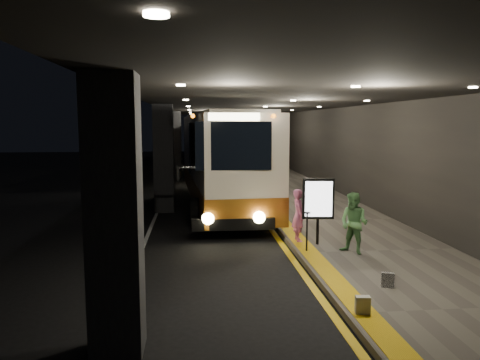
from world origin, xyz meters
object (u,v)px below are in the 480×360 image
coach_second (210,149)px  passenger_boarding (298,215)px  bag_plain (363,305)px  passenger_waiting_green (354,223)px  bag_polka (388,280)px  coach_main (221,163)px  info_sign (318,200)px  stanchion_post (307,232)px  coach_third (204,140)px

coach_second → passenger_boarding: 21.23m
bag_plain → passenger_waiting_green: bearing=73.2°
bag_polka → coach_second: bearing=96.6°
coach_second → bag_plain: coach_second is taller
coach_main → bag_polka: size_ratio=40.01×
info_sign → stanchion_post: 1.13m
coach_main → info_sign: 7.60m
bag_plain → info_sign: bearing=84.5°
coach_third → info_sign: size_ratio=6.64×
coach_main → bag_plain: coach_main is taller
passenger_boarding → passenger_waiting_green: size_ratio=0.94×
coach_third → stanchion_post: coach_third is taller
coach_third → bag_plain: size_ratio=38.21×
coach_main → coach_second: (-0.00, 14.35, -0.17)m
coach_main → bag_polka: 11.35m
coach_second → passenger_waiting_green: (3.08, -22.57, -0.75)m
coach_main → stanchion_post: coach_main is taller
coach_second → passenger_boarding: size_ratio=7.42×
coach_main → bag_polka: bearing=-78.8°
bag_polka → stanchion_post: 3.16m
coach_main → info_sign: coach_main is taller
coach_second → coach_third: size_ratio=0.91×
coach_main → passenger_waiting_green: bearing=-73.4°
coach_third → bag_plain: coach_third is taller
passenger_boarding → bag_polka: size_ratio=4.88×
info_sign → bag_plain: bearing=-89.3°
coach_second → bag_plain: bearing=-83.3°
passenger_waiting_green → passenger_boarding: bearing=177.4°
coach_main → stanchion_post: size_ratio=11.94×
coach_main → passenger_boarding: coach_main is taller
coach_main → info_sign: size_ratio=6.65×
passenger_boarding → passenger_waiting_green: 1.87m
coach_third → passenger_boarding: bearing=-87.2°
info_sign → stanchion_post: info_sign is taller
coach_second → coach_third: coach_third is taller
bag_polka → coach_main: bearing=105.1°
coach_main → bag_polka: coach_main is taller
coach_third → passenger_boarding: (2.00, -34.50, -0.99)m
coach_main → stanchion_post: bearing=-80.5°
passenger_waiting_green → bag_plain: 4.17m
coach_second → bag_plain: size_ratio=34.66×
coach_main → passenger_boarding: (1.88, -6.78, -0.97)m
bag_plain → coach_second: bearing=94.1°
passenger_boarding → info_sign: 0.82m
passenger_waiting_green → bag_plain: (-1.19, -3.94, -0.66)m
stanchion_post → bag_plain: bearing=-89.8°
coach_second → coach_third: bearing=93.1°
passenger_waiting_green → bag_polka: passenger_waiting_green is taller
coach_main → coach_second: coach_main is taller
coach_third → info_sign: coach_third is taller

